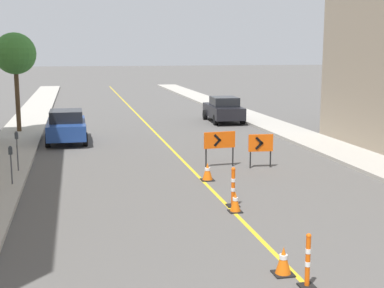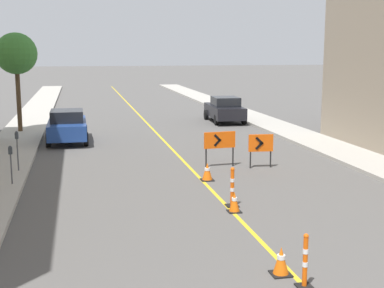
% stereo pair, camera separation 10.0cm
% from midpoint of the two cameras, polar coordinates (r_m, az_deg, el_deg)
% --- Properties ---
extents(lane_stripe, '(0.12, 64.78, 0.01)m').
position_cam_midpoint_polar(lane_stripe, '(35.13, -5.45, 2.67)').
color(lane_stripe, gold).
rests_on(lane_stripe, ground_plane).
extents(sidewalk_left, '(2.28, 64.78, 0.15)m').
position_cam_midpoint_polar(sidewalk_left, '(35.00, -17.10, 2.36)').
color(sidewalk_left, '#ADA89E').
rests_on(sidewalk_left, ground_plane).
extents(sidewalk_right, '(2.28, 64.78, 0.15)m').
position_cam_midpoint_polar(sidewalk_right, '(36.65, 5.67, 3.08)').
color(sidewalk_right, '#ADA89E').
rests_on(sidewalk_right, ground_plane).
extents(traffic_cone_second, '(0.40, 0.40, 0.59)m').
position_cam_midpoint_polar(traffic_cone_second, '(11.13, 9.46, -12.19)').
color(traffic_cone_second, black).
rests_on(traffic_cone_second, ground_plane).
extents(traffic_cone_third, '(0.37, 0.37, 0.58)m').
position_cam_midpoint_polar(traffic_cone_third, '(15.02, 4.45, -6.19)').
color(traffic_cone_third, black).
rests_on(traffic_cone_third, ground_plane).
extents(traffic_cone_fourth, '(0.45, 0.45, 0.62)m').
position_cam_midpoint_polar(traffic_cone_fourth, '(18.54, 1.51, -2.97)').
color(traffic_cone_fourth, black).
rests_on(traffic_cone_fourth, ground_plane).
extents(delineator_post_front, '(0.30, 0.30, 1.07)m').
position_cam_midpoint_polar(delineator_post_front, '(10.60, 11.96, -12.46)').
color(delineator_post_front, black).
rests_on(delineator_post_front, ground_plane).
extents(delineator_post_rear, '(0.35, 0.35, 1.16)m').
position_cam_midpoint_polar(delineator_post_rear, '(15.50, 4.22, -4.86)').
color(delineator_post_rear, black).
rests_on(delineator_post_rear, ground_plane).
extents(arrow_barricade_primary, '(1.27, 0.18, 1.37)m').
position_cam_midpoint_polar(arrow_barricade_primary, '(20.59, 2.82, 0.28)').
color(arrow_barricade_primary, '#EF560C').
rests_on(arrow_barricade_primary, ground_plane).
extents(arrow_barricade_secondary, '(0.96, 0.14, 1.30)m').
position_cam_midpoint_polar(arrow_barricade_secondary, '(20.54, 7.20, -0.05)').
color(arrow_barricade_secondary, '#EF560C').
rests_on(arrow_barricade_secondary, ground_plane).
extents(parked_car_curb_near, '(1.93, 4.31, 1.59)m').
position_cam_midpoint_polar(parked_car_curb_near, '(26.84, -13.34, 1.88)').
color(parked_car_curb_near, navy).
rests_on(parked_car_curb_near, ground_plane).
extents(parked_car_curb_mid, '(1.99, 4.38, 1.59)m').
position_cam_midpoint_polar(parked_car_curb_mid, '(33.55, 3.30, 3.72)').
color(parked_car_curb_mid, black).
rests_on(parked_car_curb_mid, ground_plane).
extents(parking_meter_near_curb, '(0.12, 0.11, 1.45)m').
position_cam_midpoint_polar(parking_meter_near_curb, '(20.22, -18.32, 0.09)').
color(parking_meter_near_curb, '#4C4C51').
rests_on(parking_meter_near_curb, sidewalk_left).
extents(parking_meter_far_curb, '(0.12, 0.11, 1.27)m').
position_cam_midpoint_polar(parking_meter_far_curb, '(18.28, -18.92, -1.33)').
color(parking_meter_far_curb, '#4C4C51').
rests_on(parking_meter_far_curb, sidewalk_left).
extents(street_tree_left_near, '(2.19, 2.19, 5.23)m').
position_cam_midpoint_polar(street_tree_left_near, '(29.99, -18.45, 9.07)').
color(street_tree_left_near, '#4C3823').
rests_on(street_tree_left_near, sidewalk_left).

